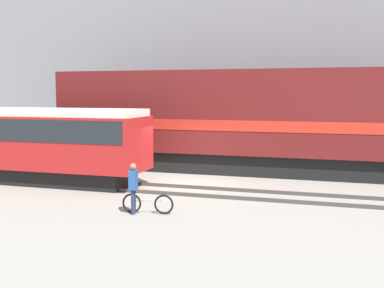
% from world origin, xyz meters
% --- Properties ---
extents(ground_plane, '(120.00, 120.00, 0.00)m').
position_xyz_m(ground_plane, '(0.00, 0.00, 0.00)').
color(ground_plane, gray).
extents(track_near, '(60.00, 1.51, 0.14)m').
position_xyz_m(track_near, '(0.00, -1.57, 0.07)').
color(track_near, '#47423D').
rests_on(track_near, ground).
extents(track_far, '(60.00, 1.51, 0.14)m').
position_xyz_m(track_far, '(0.00, 3.77, 0.07)').
color(track_far, '#47423D').
rests_on(track_far, ground).
extents(building_backdrop, '(46.15, 6.00, 12.27)m').
position_xyz_m(building_backdrop, '(0.00, 11.89, 6.13)').
color(building_backdrop, gray).
rests_on(building_backdrop, ground).
extents(freight_locomotive, '(20.06, 3.04, 5.55)m').
position_xyz_m(freight_locomotive, '(2.65, 3.77, 2.59)').
color(freight_locomotive, black).
rests_on(freight_locomotive, ground).
extents(streetcar, '(11.08, 2.54, 3.22)m').
position_xyz_m(streetcar, '(-6.65, -1.57, 1.84)').
color(streetcar, black).
rests_on(streetcar, ground).
extents(bicycle, '(1.70, 0.44, 0.70)m').
position_xyz_m(bicycle, '(0.63, -5.11, 0.32)').
color(bicycle, black).
rests_on(bicycle, ground).
extents(person, '(0.27, 0.39, 1.65)m').
position_xyz_m(person, '(0.23, -5.31, 1.00)').
color(person, '#232D4C').
rests_on(person, ground).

